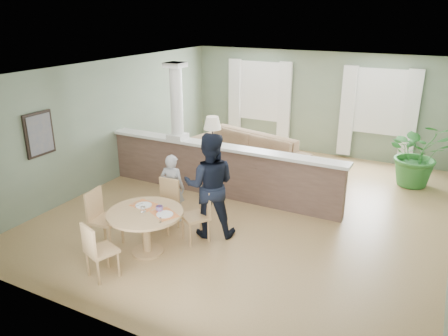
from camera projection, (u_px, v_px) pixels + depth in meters
The scene contains 12 objects.
ground at pixel (254, 207), 8.70m from camera, with size 8.00×8.00×0.00m, color tan.
room_shell at pixel (268, 111), 8.61m from camera, with size 7.02×8.02×2.71m.
pony_wall at pixel (215, 163), 9.05m from camera, with size 5.32×0.38×2.70m.
sofa at pixel (243, 154), 10.45m from camera, with size 3.07×1.20×0.90m, color #927350.
houseplant at pixel (418, 154), 9.53m from camera, with size 1.32×1.15×1.47m, color #2D6F2C.
dining_table at pixel (146, 220), 6.88m from camera, with size 1.20×1.20×0.82m.
chair_far_boy at pixel (166, 202), 7.69m from camera, with size 0.43×0.43×0.91m.
chair_far_man at pixel (199, 213), 7.31m from camera, with size 0.57×0.57×0.90m.
chair_near at pixel (97, 249), 6.24m from camera, with size 0.51×0.51×0.88m.
chair_side at pixel (101, 216), 7.12m from camera, with size 0.49×0.49×0.97m.
child_person at pixel (173, 188), 7.96m from camera, with size 0.47×0.31×1.28m, color #9C9BA0.
man_person at pixel (210, 185), 7.35m from camera, with size 0.89×0.69×1.83m, color black.
Camera 1 is at (3.11, -7.29, 3.72)m, focal length 35.00 mm.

